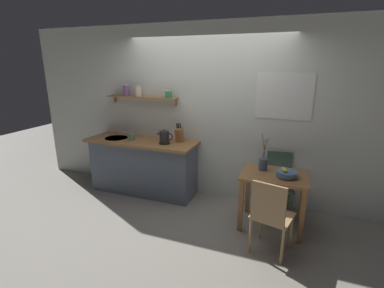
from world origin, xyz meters
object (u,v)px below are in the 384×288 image
object	(u,v)px
dining_chair_near	(271,214)
fruit_bowl	(287,173)
dining_chair_far	(278,180)
electric_kettle	(165,137)
knife_block	(179,134)
twig_vase	(263,164)
dining_table	(274,185)
coffee_mug_by_sink	(132,137)

from	to	relation	value
dining_chair_near	fruit_bowl	world-z (taller)	dining_chair_near
dining_chair_far	electric_kettle	distance (m)	1.80
knife_block	electric_kettle	bearing A→B (deg)	-136.98
dining_chair_far	fruit_bowl	world-z (taller)	dining_chair_far
twig_vase	knife_block	bearing A→B (deg)	166.15
knife_block	dining_chair_far	bearing A→B (deg)	-0.07
fruit_bowl	electric_kettle	world-z (taller)	electric_kettle
dining_table	coffee_mug_by_sink	bearing A→B (deg)	173.71
dining_table	knife_block	xyz separation A→B (m)	(-1.51, 0.43, 0.43)
coffee_mug_by_sink	electric_kettle	bearing A→B (deg)	1.12
dining_chair_near	knife_block	distance (m)	1.92
dining_chair_near	knife_block	xyz separation A→B (m)	(-1.53, 1.04, 0.52)
fruit_bowl	dining_chair_far	bearing A→B (deg)	103.08
dining_table	dining_chair_near	xyz separation A→B (m)	(0.03, -0.61, -0.09)
dining_table	twig_vase	world-z (taller)	twig_vase
twig_vase	coffee_mug_by_sink	world-z (taller)	twig_vase
dining_chair_near	fruit_bowl	xyz separation A→B (m)	(0.11, 0.57, 0.28)
fruit_bowl	dining_chair_near	bearing A→B (deg)	-101.41
fruit_bowl	twig_vase	xyz separation A→B (m)	(-0.31, 0.14, 0.04)
dining_table	electric_kettle	distance (m)	1.75
twig_vase	electric_kettle	world-z (taller)	twig_vase
dining_chair_near	twig_vase	size ratio (longest dim) A/B	1.83
electric_kettle	knife_block	world-z (taller)	knife_block
dining_table	electric_kettle	size ratio (longest dim) A/B	3.26
electric_kettle	knife_block	xyz separation A→B (m)	(0.18, 0.17, 0.02)
electric_kettle	coffee_mug_by_sink	bearing A→B (deg)	-178.88
dining_chair_far	coffee_mug_by_sink	xyz separation A→B (m)	(-2.30, -0.18, 0.47)
fruit_bowl	coffee_mug_by_sink	distance (m)	2.44
fruit_bowl	coffee_mug_by_sink	size ratio (longest dim) A/B	2.01
dining_table	dining_chair_near	bearing A→B (deg)	-87.47
dining_chair_far	fruit_bowl	size ratio (longest dim) A/B	3.43
dining_chair_near	coffee_mug_by_sink	bearing A→B (deg)	159.45
dining_chair_near	coffee_mug_by_sink	world-z (taller)	coffee_mug_by_sink
twig_vase	dining_table	bearing A→B (deg)	-30.69
electric_kettle	knife_block	bearing A→B (deg)	43.02
coffee_mug_by_sink	dining_chair_far	bearing A→B (deg)	4.37
knife_block	coffee_mug_by_sink	size ratio (longest dim) A/B	2.39
dining_chair_near	dining_chair_far	world-z (taller)	dining_chair_near
coffee_mug_by_sink	dining_table	bearing A→B (deg)	-6.29
dining_chair_far	twig_vase	size ratio (longest dim) A/B	1.79
twig_vase	knife_block	xyz separation A→B (m)	(-1.34, 0.33, 0.20)
fruit_bowl	electric_kettle	size ratio (longest dim) A/B	1.01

